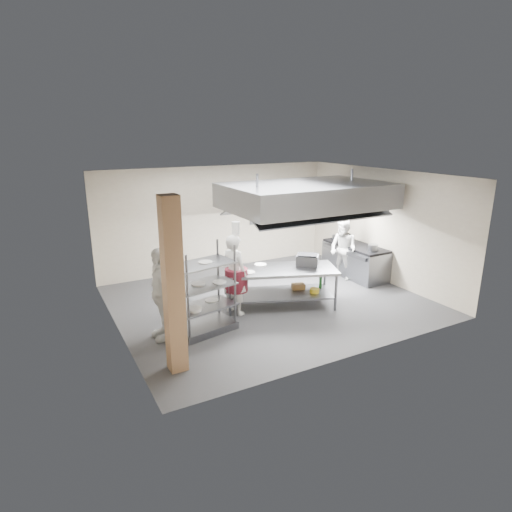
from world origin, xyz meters
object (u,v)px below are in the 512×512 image
island (280,287)px  chef_line (343,249)px  pass_rack (204,290)px  stockpot (373,248)px  chef_plating (161,294)px  griddle (307,260)px  cooking_range (355,261)px  chef_head (234,275)px

island → chef_line: bearing=39.1°
pass_rack → stockpot: (4.99, 0.57, 0.09)m
chef_line → chef_plating: (-5.37, -1.10, 0.09)m
pass_rack → griddle: size_ratio=3.57×
cooking_range → chef_plating: chef_plating is taller
pass_rack → chef_line: 4.70m
island → pass_rack: 2.12m
chef_head → chef_line: 3.69m
cooking_range → chef_line: size_ratio=1.20×
chef_plating → griddle: chef_plating is taller
island → chef_line: 2.66m
pass_rack → chef_head: size_ratio=0.98×
chef_head → griddle: chef_head is taller
pass_rack → stockpot: 5.02m
chef_plating → island: bearing=94.7°
chef_head → chef_plating: size_ratio=0.99×
chef_plating → griddle: 3.55m
pass_rack → chef_head: bearing=18.9°
cooking_range → chef_plating: bearing=-168.9°
island → chef_head: (-1.12, 0.11, 0.45)m
cooking_range → griddle: bearing=-157.6°
griddle → island: bearing=-147.4°
island → cooking_range: island is taller
cooking_range → griddle: 2.56m
island → griddle: griddle is taller
chef_plating → stockpot: chef_plating is taller
cooking_range → island: bearing=-164.0°
island → chef_plating: 2.92m
chef_head → chef_line: chef_head is taller
pass_rack → island: bearing=0.6°
island → stockpot: (2.96, 0.15, 0.53)m
chef_plating → chef_head: bearing=101.8°
island → stockpot: size_ratio=10.09×
pass_rack → chef_line: pass_rack is taller
cooking_range → griddle: griddle is taller
chef_head → chef_plating: bearing=79.5°
chef_head → stockpot: (4.07, 0.04, 0.08)m
pass_rack → cooking_range: (5.02, 1.28, -0.47)m
chef_head → griddle: 1.82m
griddle → pass_rack: bearing=-132.9°
chef_head → chef_line: size_ratio=1.09×
island → griddle: size_ratio=5.10×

